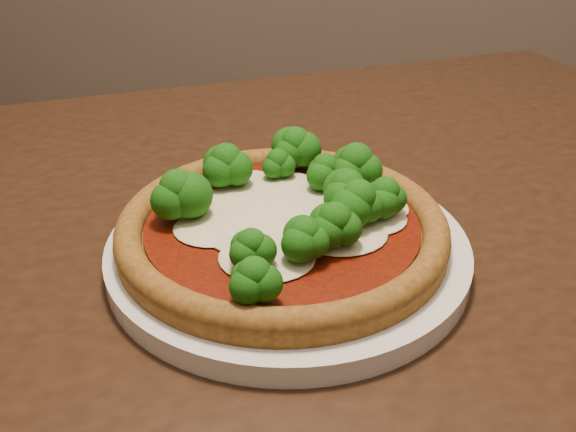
# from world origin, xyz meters

# --- Properties ---
(dining_table) EXTENTS (1.34, 1.19, 0.75)m
(dining_table) POSITION_xyz_m (-0.18, 0.06, 0.65)
(dining_table) COLOR black
(dining_table) RESTS_ON floor
(plate) EXTENTS (0.29, 0.29, 0.02)m
(plate) POSITION_xyz_m (-0.16, 0.01, 0.76)
(plate) COLOR silver
(plate) RESTS_ON dining_table
(pizza) EXTENTS (0.26, 0.26, 0.06)m
(pizza) POSITION_xyz_m (-0.16, 0.01, 0.79)
(pizza) COLOR #8D5D21
(pizza) RESTS_ON plate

